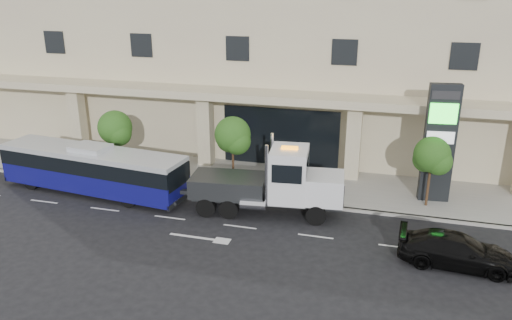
{
  "coord_description": "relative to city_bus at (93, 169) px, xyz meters",
  "views": [
    {
      "loc": [
        7.07,
        -23.91,
        12.04
      ],
      "look_at": [
        -0.09,
        2.0,
        2.51
      ],
      "focal_mm": 35.0,
      "sensor_mm": 36.0,
      "label": 1
    }
  ],
  "objects": [
    {
      "name": "ground",
      "position": [
        9.87,
        -0.52,
        -1.54
      ],
      "size": [
        120.0,
        120.0,
        0.0
      ],
      "primitive_type": "plane",
      "color": "black",
      "rests_on": "ground"
    },
    {
      "name": "signage_pylon",
      "position": [
        19.75,
        4.03,
        2.06
      ],
      "size": [
        1.76,
        0.82,
        6.8
      ],
      "rotation": [
        0.0,
        0.0,
        0.12
      ],
      "color": "black",
      "rests_on": "sidewalk"
    },
    {
      "name": "tree_right",
      "position": [
        19.39,
        3.07,
        1.5
      ],
      "size": [
        2.1,
        2.0,
        4.04
      ],
      "color": "#422B19",
      "rests_on": "sidewalk"
    },
    {
      "name": "convention_center",
      "position": [
        9.87,
        14.9,
        8.44
      ],
      "size": [
        60.0,
        17.6,
        20.0
      ],
      "color": "#BBAA8C",
      "rests_on": "ground"
    },
    {
      "name": "tow_truck",
      "position": [
        11.16,
        0.05,
        0.23
      ],
      "size": [
        9.49,
        3.16,
        4.3
      ],
      "rotation": [
        0.0,
        0.0,
        0.11
      ],
      "color": "#2D3033",
      "rests_on": "ground"
    },
    {
      "name": "tree_left",
      "position": [
        -0.11,
        3.07,
        1.57
      ],
      "size": [
        2.27,
        2.2,
        4.22
      ],
      "color": "#422B19",
      "rests_on": "sidewalk"
    },
    {
      "name": "city_bus",
      "position": [
        0.0,
        0.0,
        0.0
      ],
      "size": [
        12.12,
        3.8,
        3.02
      ],
      "rotation": [
        0.0,
        0.0,
        -0.11
      ],
      "color": "black",
      "rests_on": "ground"
    },
    {
      "name": "black_sedan",
      "position": [
        20.38,
        -3.01,
        -0.79
      ],
      "size": [
        5.22,
        2.36,
        1.49
      ],
      "primitive_type": "imported",
      "rotation": [
        0.0,
        0.0,
        1.52
      ],
      "color": "black",
      "rests_on": "ground"
    },
    {
      "name": "tree_mid",
      "position": [
        7.89,
        3.07,
        1.72
      ],
      "size": [
        2.28,
        2.2,
        4.38
      ],
      "color": "#422B19",
      "rests_on": "sidewalk"
    },
    {
      "name": "sidewalk",
      "position": [
        9.87,
        4.48,
        -1.46
      ],
      "size": [
        120.0,
        6.0,
        0.15
      ],
      "primitive_type": "cube",
      "color": "gray",
      "rests_on": "ground"
    },
    {
      "name": "curb",
      "position": [
        9.87,
        1.48,
        -1.46
      ],
      "size": [
        120.0,
        0.3,
        0.15
      ],
      "primitive_type": "cube",
      "color": "gray",
      "rests_on": "ground"
    }
  ]
}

